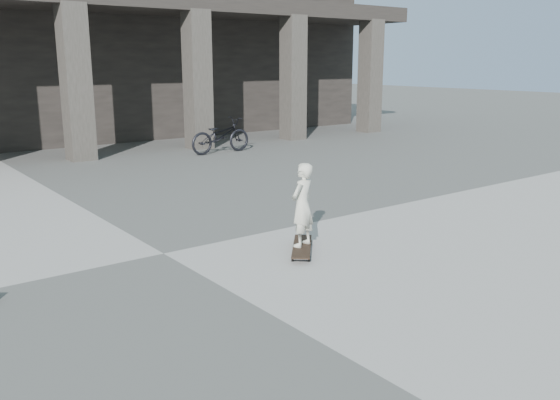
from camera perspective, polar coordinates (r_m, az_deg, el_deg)
ground at (r=8.27m, az=-11.14°, el=-5.08°), size 90.00×90.00×0.00m
longboard at (r=8.13m, az=2.13°, el=-4.54°), size 0.87×0.95×0.10m
child at (r=7.97m, az=2.16°, el=-0.48°), size 0.49×0.40×1.14m
bicycle at (r=16.97m, az=-5.75°, el=6.19°), size 1.92×0.74×1.00m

